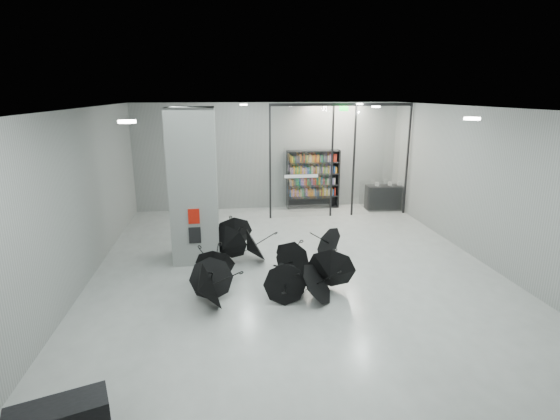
{
  "coord_description": "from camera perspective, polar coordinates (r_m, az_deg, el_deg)",
  "views": [
    {
      "loc": [
        -1.75,
        -9.09,
        4.35
      ],
      "look_at": [
        -0.3,
        1.5,
        1.4
      ],
      "focal_mm": 27.39,
      "sensor_mm": 36.0,
      "label": 1
    }
  ],
  "objects": [
    {
      "name": "room",
      "position": [
        9.38,
        3.08,
        6.16
      ],
      "size": [
        14.0,
        14.02,
        4.01
      ],
      "color": "gray",
      "rests_on": "ground"
    },
    {
      "name": "column",
      "position": [
        11.36,
        -11.43,
        3.18
      ],
      "size": [
        1.2,
        1.2,
        4.0
      ],
      "primitive_type": "cube",
      "color": "slate",
      "rests_on": "ground"
    },
    {
      "name": "fire_cabinet",
      "position": [
        10.92,
        -11.43,
        -0.83
      ],
      "size": [
        0.28,
        0.04,
        0.38
      ],
      "primitive_type": "cube",
      "color": "#A50A07",
      "rests_on": "column"
    },
    {
      "name": "info_panel",
      "position": [
        11.07,
        -11.29,
        -3.32
      ],
      "size": [
        0.3,
        0.03,
        0.42
      ],
      "primitive_type": "cube",
      "color": "black",
      "rests_on": "column"
    },
    {
      "name": "exit_sign",
      "position": [
        14.99,
        8.52,
        13.24
      ],
      "size": [
        0.3,
        0.06,
        0.15
      ],
      "primitive_type": "cube",
      "color": "#0CE533",
      "rests_on": "room"
    },
    {
      "name": "glass_partition",
      "position": [
        15.32,
        8.04,
        7.14
      ],
      "size": [
        5.06,
        0.08,
        4.0
      ],
      "color": "silver",
      "rests_on": "ground"
    },
    {
      "name": "bench",
      "position": [
        6.91,
        -27.53,
        -23.49
      ],
      "size": [
        1.36,
        0.92,
        0.4
      ],
      "primitive_type": "cube",
      "rotation": [
        0.0,
        0.0,
        0.33
      ],
      "color": "black",
      "rests_on": "ground"
    },
    {
      "name": "bookshelf",
      "position": [
        16.53,
        4.43,
        4.1
      ],
      "size": [
        2.04,
        0.46,
        2.23
      ],
      "primitive_type": null,
      "rotation": [
        0.0,
        0.0,
        -0.02
      ],
      "color": "black",
      "rests_on": "ground"
    },
    {
      "name": "shop_counter",
      "position": [
        16.85,
        14.03,
        1.63
      ],
      "size": [
        1.58,
        0.69,
        0.93
      ],
      "primitive_type": "cube",
      "rotation": [
        0.0,
        0.0,
        -0.05
      ],
      "color": "black",
      "rests_on": "ground"
    },
    {
      "name": "umbrella_cluster",
      "position": [
        10.31,
        -2.54,
        -7.71
      ],
      "size": [
        4.49,
        4.56,
        1.28
      ],
      "color": "black",
      "rests_on": "ground"
    }
  ]
}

